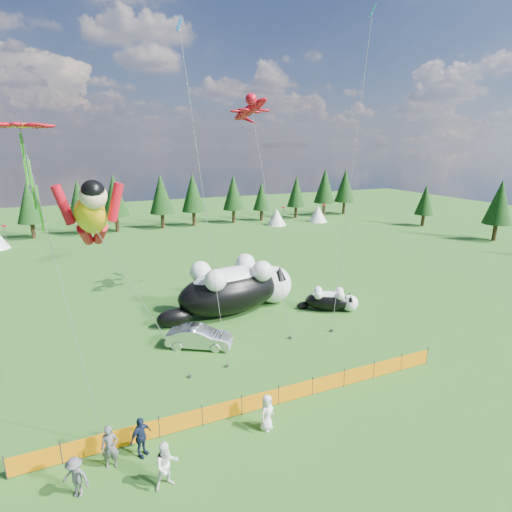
# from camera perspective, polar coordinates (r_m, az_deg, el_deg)

# --- Properties ---
(ground) EXTENTS (160.00, 160.00, 0.00)m
(ground) POSITION_cam_1_polar(r_m,az_deg,el_deg) (23.74, -2.43, -17.08)
(ground) COLOR #0D3C0A
(ground) RESTS_ON ground
(safety_fence) EXTENTS (22.06, 0.06, 1.10)m
(safety_fence) POSITION_cam_1_polar(r_m,az_deg,el_deg) (21.16, 0.65, -19.97)
(safety_fence) COLOR #262626
(safety_fence) RESTS_ON ground
(tree_line) EXTENTS (90.00, 4.00, 8.00)m
(tree_line) POSITION_cam_1_polar(r_m,az_deg,el_deg) (64.72, -17.00, 7.01)
(tree_line) COLOR black
(tree_line) RESTS_ON ground
(festival_tents) EXTENTS (50.00, 3.20, 2.80)m
(festival_tents) POSITION_cam_1_polar(r_m,az_deg,el_deg) (62.49, -6.18, 4.90)
(festival_tents) COLOR white
(festival_tents) RESTS_ON ground
(cat_large) EXTENTS (11.61, 5.50, 4.21)m
(cat_large) POSITION_cam_1_polar(r_m,az_deg,el_deg) (31.61, -2.86, -4.47)
(cat_large) COLOR black
(cat_large) RESTS_ON ground
(cat_small) EXTENTS (4.48, 3.33, 1.78)m
(cat_small) POSITION_cam_1_polar(r_m,az_deg,el_deg) (32.71, 10.64, -6.19)
(cat_small) COLOR black
(cat_small) RESTS_ON ground
(car) EXTENTS (4.42, 3.41, 1.40)m
(car) POSITION_cam_1_polar(r_m,az_deg,el_deg) (26.86, -8.09, -11.39)
(car) COLOR silver
(car) RESTS_ON ground
(spectator_a) EXTENTS (0.75, 0.55, 1.89)m
(spectator_a) POSITION_cam_1_polar(r_m,az_deg,el_deg) (18.95, -20.14, -24.25)
(spectator_a) COLOR #535458
(spectator_a) RESTS_ON ground
(spectator_b) EXTENTS (1.01, 0.67, 1.96)m
(spectator_b) POSITION_cam_1_polar(r_m,az_deg,el_deg) (17.56, -12.66, -27.13)
(spectator_b) COLOR white
(spectator_b) RESTS_ON ground
(spectator_c) EXTENTS (1.20, 1.05, 1.83)m
(spectator_c) POSITION_cam_1_polar(r_m,az_deg,el_deg) (19.10, -16.13, -23.59)
(spectator_c) COLOR #15203B
(spectator_c) RESTS_ON ground
(spectator_d) EXTENTS (1.20, 1.08, 1.67)m
(spectator_d) POSITION_cam_1_polar(r_m,az_deg,el_deg) (18.30, -24.38, -26.87)
(spectator_d) COLOR #535458
(spectator_d) RESTS_ON ground
(spectator_e) EXTENTS (1.02, 0.92, 1.75)m
(spectator_e) POSITION_cam_1_polar(r_m,az_deg,el_deg) (19.80, 1.56, -21.44)
(spectator_e) COLOR white
(spectator_e) RESTS_ON ground
(superhero_kite) EXTENTS (6.53, 4.69, 12.15)m
(superhero_kite) POSITION_cam_1_polar(r_m,az_deg,el_deg) (18.92, -22.46, 5.21)
(superhero_kite) COLOR #DEA60B
(superhero_kite) RESTS_ON ground
(gecko_kite) EXTENTS (4.53, 12.45, 17.95)m
(gecko_kite) POSITION_cam_1_polar(r_m,az_deg,el_deg) (33.76, -0.84, 20.18)
(gecko_kite) COLOR #B60919
(gecko_kite) RESTS_ON ground
(flower_kite) EXTENTS (3.15, 4.16, 13.78)m
(flower_kite) POSITION_cam_1_polar(r_m,az_deg,el_deg) (19.17, -30.64, 15.24)
(flower_kite) COLOR #B60919
(flower_kite) RESTS_ON ground
(diamond_kite_a) EXTENTS (1.32, 4.48, 19.92)m
(diamond_kite_a) POSITION_cam_1_polar(r_m,az_deg,el_deg) (25.00, -10.41, 26.78)
(diamond_kite_a) COLOR blue
(diamond_kite_a) RESTS_ON ground
(diamond_kite_b) EXTENTS (6.25, 6.03, 23.76)m
(diamond_kite_b) POSITION_cam_1_polar(r_m,az_deg,el_deg) (34.94, 16.06, 29.00)
(diamond_kite_b) COLOR #0B8F87
(diamond_kite_b) RESTS_ON ground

